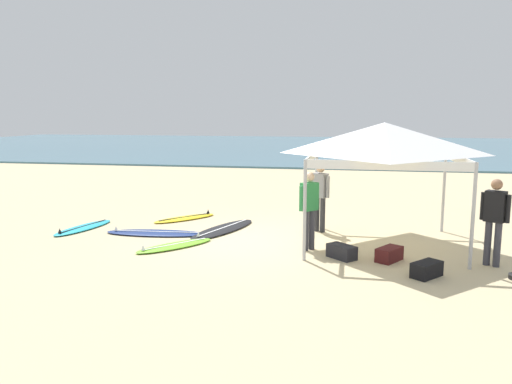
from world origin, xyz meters
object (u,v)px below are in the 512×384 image
at_px(surfboard_lime, 175,246).
at_px(surfboard_navy, 156,233).
at_px(surfboard_cyan, 83,228).
at_px(gear_bag_on_sand, 427,269).
at_px(canopy_tent, 384,139).
at_px(gear_bag_by_pole, 342,252).
at_px(surfboard_yellow, 185,218).
at_px(person_black, 495,216).
at_px(person_green, 309,205).
at_px(gear_bag_near_tent, 389,254).
at_px(person_grey, 320,193).
at_px(surfboard_black, 223,229).

xyz_separation_m(surfboard_lime, surfboard_navy, (-0.86, 1.06, -0.00)).
xyz_separation_m(surfboard_cyan, gear_bag_on_sand, (8.15, -2.34, 0.10)).
height_order(canopy_tent, gear_bag_by_pole, canopy_tent).
bearing_deg(gear_bag_by_pole, surfboard_yellow, 145.18).
xyz_separation_m(person_black, gear_bag_on_sand, (-1.34, -0.95, -0.85)).
distance_m(surfboard_lime, person_green, 3.11).
xyz_separation_m(person_green, gear_bag_near_tent, (1.67, -0.53, -0.85)).
height_order(surfboard_yellow, gear_bag_on_sand, gear_bag_on_sand).
bearing_deg(person_grey, surfboard_lime, -145.31).
bearing_deg(gear_bag_by_pole, person_grey, 104.77).
relative_size(surfboard_cyan, gear_bag_by_pole, 3.43).
distance_m(surfboard_black, person_black, 6.28).
relative_size(surfboard_lime, surfboard_navy, 0.70).
bearing_deg(person_green, surfboard_lime, -173.27).
bearing_deg(surfboard_cyan, person_black, -8.36).
relative_size(surfboard_black, person_grey, 1.56).
xyz_separation_m(surfboard_lime, person_grey, (3.07, 2.12, 0.95)).
relative_size(surfboard_cyan, person_grey, 1.20).
bearing_deg(surfboard_black, surfboard_yellow, 141.38).
height_order(person_grey, person_green, same).
bearing_deg(person_grey, canopy_tent, -34.40).
relative_size(surfboard_black, person_green, 1.56).
distance_m(person_black, gear_bag_near_tent, 2.11).
relative_size(surfboard_black, surfboard_navy, 1.04).
relative_size(person_black, gear_bag_on_sand, 2.85).
relative_size(person_grey, gear_bag_on_sand, 2.85).
bearing_deg(surfboard_black, canopy_tent, -9.48).
height_order(canopy_tent, surfboard_cyan, canopy_tent).
height_order(surfboard_yellow, gear_bag_near_tent, gear_bag_near_tent).
bearing_deg(surfboard_navy, person_black, -9.20).
bearing_deg(person_grey, surfboard_yellow, 168.58).
height_order(surfboard_black, surfboard_yellow, same).
distance_m(person_green, gear_bag_near_tent, 1.95).
height_order(surfboard_black, gear_bag_by_pole, gear_bag_by_pole).
distance_m(canopy_tent, surfboard_navy, 5.87).
height_order(surfboard_lime, gear_bag_on_sand, gear_bag_on_sand).
relative_size(surfboard_cyan, surfboard_navy, 0.80).
distance_m(canopy_tent, gear_bag_by_pole, 2.74).
bearing_deg(canopy_tent, person_green, -153.31).
bearing_deg(person_green, surfboard_cyan, 171.20).
relative_size(canopy_tent, surfboard_cyan, 1.60).
bearing_deg(person_green, surfboard_black, 148.05).
relative_size(surfboard_cyan, surfboard_lime, 1.14).
height_order(surfboard_black, person_green, person_green).
height_order(surfboard_lime, surfboard_navy, same).
height_order(surfboard_navy, gear_bag_near_tent, gear_bag_near_tent).
relative_size(person_grey, gear_bag_by_pole, 2.85).
xyz_separation_m(surfboard_yellow, gear_bag_on_sand, (5.96, -3.98, 0.10)).
xyz_separation_m(person_grey, gear_bag_on_sand, (2.15, -3.21, -0.85)).
height_order(surfboard_black, gear_bag_on_sand, gear_bag_on_sand).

